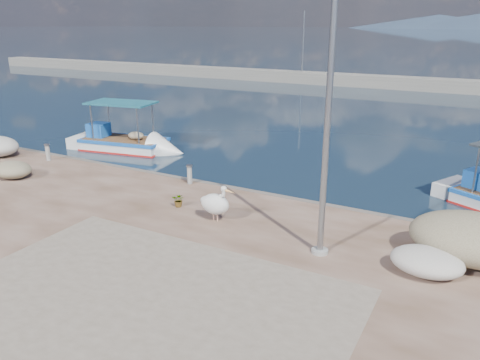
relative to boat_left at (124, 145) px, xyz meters
name	(u,v)px	position (x,y,z in m)	size (l,w,h in m)	color
ground	(174,263)	(9.60, -8.67, -0.23)	(1400.00, 1400.00, 0.00)	#162635
quay_patch	(127,314)	(10.60, -11.67, 0.28)	(9.00, 7.00, 0.01)	gray
breakwater	(416,84)	(9.60, 31.33, 0.38)	(120.00, 2.20, 7.50)	gray
boat_left	(124,145)	(0.00, 0.00, 0.00)	(6.29, 2.98, 2.90)	white
pelican	(216,204)	(9.69, -6.59, 0.84)	(1.24, 0.65, 1.20)	tan
lamp_post	(327,131)	(13.22, -7.07, 3.57)	(0.44, 0.96, 7.00)	gray
bollard_near	(190,174)	(6.99, -4.07, 0.67)	(0.24, 0.24, 0.74)	gray
bollard_far	(48,151)	(-0.31, -4.46, 0.68)	(0.25, 0.25, 0.76)	gray
potted_plant	(179,200)	(8.02, -6.20, 0.51)	(0.42, 0.37, 0.47)	#33722D
net_pile_d	(427,262)	(15.85, -6.90, 0.60)	(1.73, 1.30, 0.65)	beige
net_pile_b	(12,170)	(0.44, -6.80, 0.59)	(1.65, 1.28, 0.64)	tan
net_pile_c	(474,239)	(16.78, -5.68, 0.90)	(3.18, 2.27, 1.25)	tan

